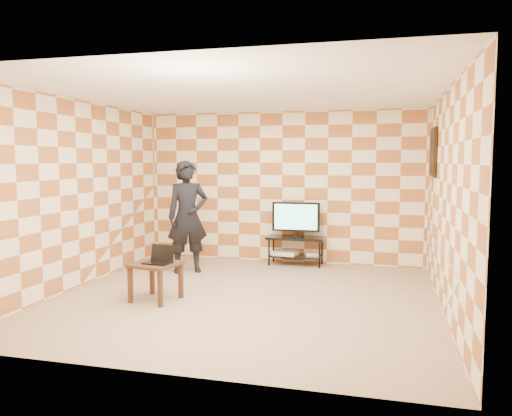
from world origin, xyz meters
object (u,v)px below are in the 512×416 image
Objects in this scene: tv_stand at (296,244)px; person at (188,217)px; tv at (296,218)px; side_table at (156,269)px.

person reaches higher than tv_stand.
side_table is at bearing -117.53° from tv.
tv reaches higher than tv_stand.
tv is 1.90m from person.
side_table is (-1.39, -2.67, -0.43)m from tv.
person is at bearing 97.78° from side_table.
person reaches higher than side_table.
tv is 3.04m from side_table.
tv_stand is at bearing 88.61° from tv.
tv is 1.30× the size of side_table.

